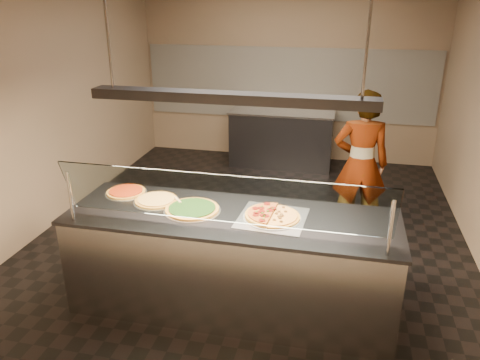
% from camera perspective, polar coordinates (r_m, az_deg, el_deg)
% --- Properties ---
extents(ground, '(5.00, 6.00, 0.02)m').
position_cam_1_polar(ground, '(5.75, 1.51, -6.50)').
color(ground, black).
rests_on(ground, ground).
extents(wall_back, '(5.00, 0.02, 3.00)m').
position_cam_1_polar(wall_back, '(8.14, 5.89, 13.03)').
color(wall_back, '#92775E').
rests_on(wall_back, ground).
extents(wall_front, '(5.00, 0.02, 3.00)m').
position_cam_1_polar(wall_front, '(2.50, -11.95, -7.58)').
color(wall_front, '#92775E').
rests_on(wall_front, ground).
extents(wall_left, '(0.02, 6.00, 3.00)m').
position_cam_1_polar(wall_left, '(6.19, -22.07, 8.88)').
color(wall_left, '#92775E').
rests_on(wall_left, ground).
extents(tile_band, '(4.90, 0.02, 1.20)m').
position_cam_1_polar(tile_band, '(8.14, 5.81, 11.61)').
color(tile_band, silver).
rests_on(tile_band, wall_back).
extents(serving_counter, '(2.88, 0.94, 0.93)m').
position_cam_1_polar(serving_counter, '(4.28, -1.01, -9.87)').
color(serving_counter, '#B7B7BC').
rests_on(serving_counter, ground).
extents(sneeze_guard, '(2.64, 0.18, 0.54)m').
position_cam_1_polar(sneeze_guard, '(3.63, -2.37, -2.36)').
color(sneeze_guard, '#B7B7BC').
rests_on(sneeze_guard, serving_counter).
extents(perforated_tray, '(0.60, 0.60, 0.01)m').
position_cam_1_polar(perforated_tray, '(4.00, 3.94, -4.57)').
color(perforated_tray, silver).
rests_on(perforated_tray, serving_counter).
extents(half_pizza_pepperoni, '(0.27, 0.48, 0.05)m').
position_cam_1_polar(half_pizza_pepperoni, '(4.01, 2.38, -4.07)').
color(half_pizza_pepperoni, '#9E6520').
rests_on(half_pizza_pepperoni, perforated_tray).
extents(half_pizza_sausage, '(0.26, 0.48, 0.04)m').
position_cam_1_polar(half_pizza_sausage, '(3.98, 5.53, -4.45)').
color(half_pizza_sausage, '#9E6520').
rests_on(half_pizza_sausage, perforated_tray).
extents(pizza_spinach, '(0.50, 0.50, 0.03)m').
position_cam_1_polar(pizza_spinach, '(4.15, -5.83, -3.51)').
color(pizza_spinach, silver).
rests_on(pizza_spinach, serving_counter).
extents(pizza_cheese, '(0.42, 0.42, 0.03)m').
position_cam_1_polar(pizza_cheese, '(4.38, -10.15, -2.39)').
color(pizza_cheese, silver).
rests_on(pizza_cheese, serving_counter).
extents(pizza_tomato, '(0.39, 0.39, 0.03)m').
position_cam_1_polar(pizza_tomato, '(4.62, -13.70, -1.36)').
color(pizza_tomato, silver).
rests_on(pizza_tomato, serving_counter).
extents(pizza_spatula, '(0.28, 0.17, 0.02)m').
position_cam_1_polar(pizza_spatula, '(4.28, -6.87, -2.54)').
color(pizza_spatula, '#B7B7BC').
rests_on(pizza_spatula, pizza_spinach).
extents(prep_table, '(1.70, 0.74, 0.93)m').
position_cam_1_polar(prep_table, '(7.91, 5.10, 5.14)').
color(prep_table, '#2D2D31').
rests_on(prep_table, ground).
extents(worker, '(0.67, 0.47, 1.74)m').
position_cam_1_polar(worker, '(5.60, 14.48, 1.86)').
color(worker, '#3B3846').
rests_on(worker, ground).
extents(heat_lamp_housing, '(2.30, 0.18, 0.08)m').
position_cam_1_polar(heat_lamp_housing, '(3.72, -1.16, 10.00)').
color(heat_lamp_housing, '#2D2D31').
rests_on(heat_lamp_housing, ceiling).
extents(lamp_rod_left, '(0.02, 0.02, 1.01)m').
position_cam_1_polar(lamp_rod_left, '(4.01, -15.96, 17.92)').
color(lamp_rod_left, '#B7B7BC').
rests_on(lamp_rod_left, ceiling).
extents(lamp_rod_right, '(0.02, 0.02, 1.01)m').
position_cam_1_polar(lamp_rod_right, '(3.55, 15.44, 17.58)').
color(lamp_rod_right, '#B7B7BC').
rests_on(lamp_rod_right, ceiling).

